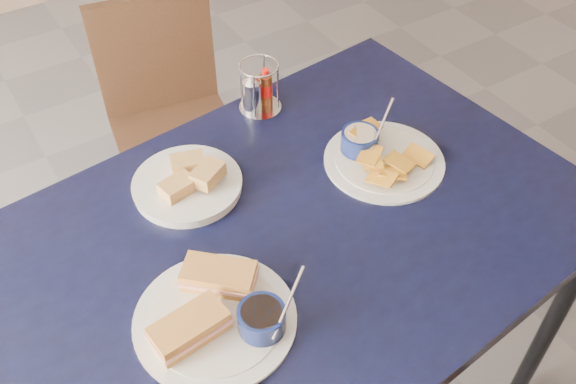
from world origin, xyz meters
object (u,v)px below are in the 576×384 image
dining_table (286,249)px  sandwich_plate (219,311)px  chair_far (164,107)px  condiment_caddy (258,91)px  plantain_plate (376,154)px  bread_basket (188,183)px

dining_table → sandwich_plate: size_ratio=4.42×
chair_far → condiment_caddy: bearing=-79.9°
dining_table → chair_far: 0.92m
sandwich_plate → condiment_caddy: size_ratio=2.35×
plantain_plate → sandwich_plate: bearing=-159.5°
bread_basket → dining_table: bearing=-62.4°
chair_far → bread_basket: chair_far is taller
plantain_plate → condiment_caddy: condiment_caddy is taller
dining_table → chair_far: bearing=85.0°
plantain_plate → dining_table: bearing=-165.3°
bread_basket → condiment_caddy: condiment_caddy is taller
sandwich_plate → condiment_caddy: bearing=53.0°
sandwich_plate → bread_basket: (0.10, 0.34, -0.00)m
dining_table → sandwich_plate: bearing=-152.3°
plantain_plate → condiment_caddy: bearing=113.5°
dining_table → condiment_caddy: (0.16, 0.40, 0.12)m
dining_table → bread_basket: size_ratio=5.80×
dining_table → sandwich_plate: sandwich_plate is taller
bread_basket → condiment_caddy: 0.33m
chair_far → condiment_caddy: 0.60m
chair_far → plantain_plate: plantain_plate is taller
condiment_caddy → bread_basket: bearing=-148.9°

